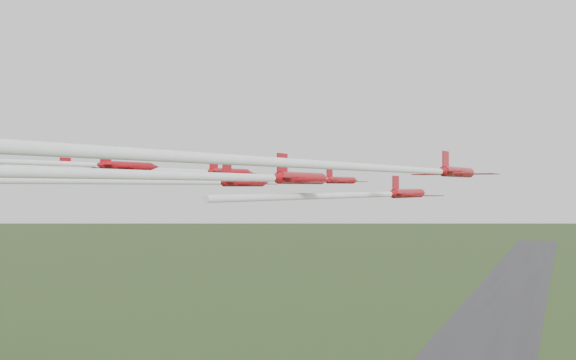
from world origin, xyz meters
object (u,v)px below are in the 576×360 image
at_px(jet_row2_right, 377,194).
at_px(jet_row4_right, 189,176).
at_px(jet_row4_left, 47,163).
at_px(jet_row3_mid, 144,181).
at_px(jet_lead, 288,179).
at_px(jet_row2_left, 193,171).
at_px(jet_row3_right, 390,168).

bearing_deg(jet_row2_right, jet_row4_right, -87.69).
distance_m(jet_row4_left, jet_row4_right, 26.46).
bearing_deg(jet_row3_mid, jet_row2_right, 60.25).
bearing_deg(jet_row4_right, jet_lead, 108.45).
bearing_deg(jet_row3_mid, jet_lead, 92.54).
bearing_deg(jet_row3_mid, jet_row4_right, -38.04).
xyz_separation_m(jet_row2_left, jet_row4_right, (24.71, -40.03, -1.44)).
height_order(jet_row2_right, jet_row3_right, jet_row3_right).
height_order(jet_lead, jet_row3_mid, jet_lead).
xyz_separation_m(jet_row3_right, jet_row4_left, (-35.07, -2.80, 0.89)).
bearing_deg(jet_row2_left, jet_row2_right, -2.99).
xyz_separation_m(jet_row2_right, jet_row3_right, (6.96, -20.95, 2.45)).
height_order(jet_row3_right, jet_row4_left, jet_row4_left).
bearing_deg(jet_row2_left, jet_lead, 18.02).
relative_size(jet_row2_left, jet_row3_right, 0.70).
xyz_separation_m(jet_row3_right, jet_row4_right, (-11.06, -13.79, -0.76)).
distance_m(jet_row2_right, jet_row4_right, 35.02).
xyz_separation_m(jet_lead, jet_row3_right, (21.88, -28.84, 0.54)).
height_order(jet_row2_left, jet_row4_right, jet_row2_left).
xyz_separation_m(jet_row2_right, jet_row4_left, (-28.11, -23.75, 3.34)).
relative_size(jet_row3_mid, jet_row3_right, 1.00).
relative_size(jet_row2_left, jet_row4_right, 0.67).
xyz_separation_m(jet_row2_right, jet_row3_mid, (-16.22, -23.46, 1.42)).
bearing_deg(jet_row3_right, jet_row2_left, 153.18).
relative_size(jet_row3_mid, jet_row4_left, 1.39).
distance_m(jet_row2_right, jet_row3_mid, 28.55).
bearing_deg(jet_row3_right, jet_row3_mid, -164.38).
distance_m(jet_lead, jet_row2_left, 14.18).
xyz_separation_m(jet_lead, jet_row4_right, (10.83, -42.63, -0.21)).
bearing_deg(jet_row2_right, jet_row2_left, 178.63).
bearing_deg(jet_row4_left, jet_row3_mid, 9.64).
distance_m(jet_row2_left, jet_row2_right, 29.46).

